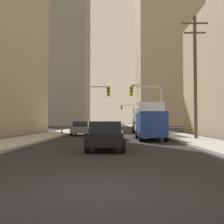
% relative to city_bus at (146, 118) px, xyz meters
% --- Properties ---
extents(ground_plane, '(400.00, 400.00, 0.00)m').
position_rel_city_bus_xyz_m(ground_plane, '(-4.03, -25.30, -1.93)').
color(ground_plane, black).
extents(sidewalk_left, '(3.54, 160.00, 0.15)m').
position_rel_city_bus_xyz_m(sidewalk_left, '(-10.72, 24.70, -1.85)').
color(sidewalk_left, '#9E9E99').
rests_on(sidewalk_left, ground).
extents(sidewalk_right, '(3.54, 160.00, 0.15)m').
position_rel_city_bus_xyz_m(sidewalk_right, '(2.65, 24.70, -1.85)').
color(sidewalk_right, '#9E9E99').
rests_on(sidewalk_right, ground).
extents(city_bus, '(2.73, 11.55, 3.40)m').
position_rel_city_bus_xyz_m(city_bus, '(0.00, 0.00, 0.00)').
color(city_bus, silver).
rests_on(city_bus, ground).
extents(cargo_van_blue, '(2.16, 5.24, 2.26)m').
position_rel_city_bus_xyz_m(cargo_van_blue, '(-0.78, -9.62, -0.64)').
color(cargo_van_blue, navy).
rests_on(cargo_van_blue, ground).
extents(sedan_black, '(1.95, 4.24, 1.52)m').
position_rel_city_bus_xyz_m(sedan_black, '(-4.12, -16.98, -1.16)').
color(sedan_black, black).
rests_on(sedan_black, ground).
extents(sedan_maroon, '(1.95, 4.26, 1.52)m').
position_rel_city_bus_xyz_m(sedan_maroon, '(-4.07, -8.32, -1.16)').
color(sedan_maroon, maroon).
rests_on(sedan_maroon, ground).
extents(sedan_grey, '(1.95, 4.22, 1.52)m').
position_rel_city_bus_xyz_m(sedan_grey, '(-7.32, -2.41, -1.16)').
color(sedan_grey, slate).
rests_on(sedan_grey, ground).
extents(traffic_signal_near_left, '(5.47, 0.44, 6.00)m').
position_rel_city_bus_xyz_m(traffic_signal_near_left, '(-7.16, -1.97, 2.19)').
color(traffic_signal_near_left, gray).
rests_on(traffic_signal_near_left, ground).
extents(traffic_signal_near_right, '(3.58, 0.44, 6.00)m').
position_rel_city_bus_xyz_m(traffic_signal_near_right, '(-0.03, -1.97, 2.10)').
color(traffic_signal_near_right, gray).
rests_on(traffic_signal_near_right, ground).
extents(traffic_signal_far_right, '(3.83, 0.44, 6.00)m').
position_rel_city_bus_xyz_m(traffic_signal_far_right, '(-0.14, 30.57, 2.12)').
color(traffic_signal_far_right, gray).
rests_on(traffic_signal_far_right, ground).
extents(utility_pole_right, '(2.20, 0.28, 10.31)m').
position_rel_city_bus_xyz_m(utility_pole_right, '(3.01, -9.35, 3.50)').
color(utility_pole_right, brown).
rests_on(utility_pole_right, ground).
extents(street_lamp_right, '(2.76, 0.32, 7.50)m').
position_rel_city_bus_xyz_m(street_lamp_right, '(1.13, 9.97, 2.65)').
color(street_lamp_right, gray).
rests_on(street_lamp_right, ground).
extents(building_left_far_tower, '(21.12, 19.53, 58.58)m').
position_rel_city_bus_xyz_m(building_left_far_tower, '(-24.44, 67.22, 27.36)').
color(building_left_far_tower, gray).
rests_on(building_left_far_tower, ground).
extents(building_right_far_highrise, '(21.79, 23.09, 73.28)m').
position_rel_city_bus_xyz_m(building_right_far_highrise, '(15.91, 67.15, 34.71)').
color(building_right_far_highrise, tan).
rests_on(building_right_far_highrise, ground).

